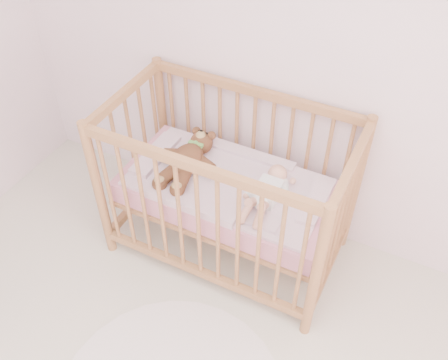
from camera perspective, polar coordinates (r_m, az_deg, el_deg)
The scene contains 6 objects.
wall_back at distance 2.57m, azimuth 12.41°, elevation 15.61°, with size 4.00×0.02×2.70m, color white.
crib at distance 2.87m, azimuth 0.45°, elevation -1.13°, with size 1.36×0.76×1.00m, color #B7844D, non-canonical shape.
mattress at distance 2.88m, azimuth 0.45°, elevation -1.34°, with size 1.22×0.62×0.13m, color pink.
blanket at distance 2.83m, azimuth 0.45°, elevation -0.26°, with size 1.10×0.58×0.06m, color #DB97B4, non-canonical shape.
baby at distance 2.69m, azimuth 4.99°, elevation -0.99°, with size 0.23×0.48×0.12m, color white, non-canonical shape.
teddy_bear at distance 2.85m, azimuth -4.31°, elevation 2.31°, with size 0.38×0.54×0.15m, color brown, non-canonical shape.
Camera 1 is at (0.52, -0.24, 2.51)m, focal length 40.00 mm.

